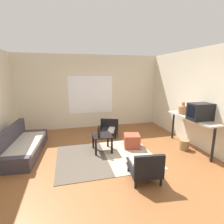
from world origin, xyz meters
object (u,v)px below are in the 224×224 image
armchair_by_window (109,128)px  armchair_striped_foreground (145,168)px  console_shelf (191,121)px  wicker_basket (184,145)px  glass_bottle (99,132)px  crt_television (200,112)px  coffee_table (102,139)px  clay_vase (183,110)px  couch (22,146)px  ottoman_orange (132,141)px

armchair_by_window → armchair_striped_foreground: armchair_striped_foreground is taller
armchair_by_window → console_shelf: 2.55m
armchair_striped_foreground → wicker_basket: 1.97m
glass_bottle → crt_television: bearing=-12.9°
coffee_table → armchair_by_window: (0.46, 1.18, -0.12)m
console_shelf → clay_vase: (0.00, 0.39, 0.23)m
armchair_striped_foreground → console_shelf: (1.83, 1.10, 0.51)m
couch → crt_television: 4.60m
console_shelf → ottoman_orange: bearing=163.6°
glass_bottle → armchair_striped_foreground: bearing=-64.8°
coffee_table → wicker_basket: coffee_table is taller
armchair_by_window → ottoman_orange: size_ratio=1.87×
glass_bottle → wicker_basket: (2.29, -0.31, -0.45)m
couch → coffee_table: size_ratio=3.77×
coffee_table → console_shelf: size_ratio=0.32×
couch → wicker_basket: (4.21, -0.79, -0.08)m
armchair_by_window → clay_vase: (1.91, -1.21, 0.78)m
coffee_table → glass_bottle: 0.30m
armchair_by_window → glass_bottle: 1.49m
couch → coffee_table: (2.03, -0.33, 0.13)m
coffee_table → wicker_basket: (2.18, -0.46, -0.22)m
armchair_by_window → console_shelf: (1.91, -1.60, 0.55)m
couch → wicker_basket: size_ratio=7.71×
couch → console_shelf: 4.49m
wicker_basket → armchair_striped_foreground: bearing=-147.0°
armchair_striped_foreground → ottoman_orange: size_ratio=1.67×
console_shelf → wicker_basket: (-0.18, -0.04, -0.65)m
wicker_basket → ottoman_orange: bearing=160.2°
clay_vase → crt_television: bearing=-90.3°
glass_bottle → ottoman_orange: bearing=10.4°
console_shelf → coffee_table: bearing=169.8°
ottoman_orange → console_shelf: bearing=-16.4°
couch → ottoman_orange: 2.90m
coffee_table → couch: bearing=170.8°
ottoman_orange → couch: bearing=173.8°
clay_vase → glass_bottle: 2.51m
glass_bottle → armchair_by_window: bearing=67.0°
coffee_table → armchair_by_window: size_ratio=0.69×
console_shelf → crt_television: 0.43m
coffee_table → wicker_basket: size_ratio=2.04×
armchair_by_window → console_shelf: size_ratio=0.46×
couch → ottoman_orange: (2.88, -0.31, -0.03)m
crt_television → couch: bearing=166.5°
ottoman_orange → wicker_basket: 1.42m
coffee_table → glass_bottle: (-0.11, -0.16, 0.24)m
coffee_table → ottoman_orange: (0.85, 0.02, -0.16)m
console_shelf → glass_bottle: console_shelf is taller
armchair_striped_foreground → clay_vase: 2.47m
ottoman_orange → clay_vase: size_ratio=1.22×
ottoman_orange → clay_vase: clay_vase is taller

